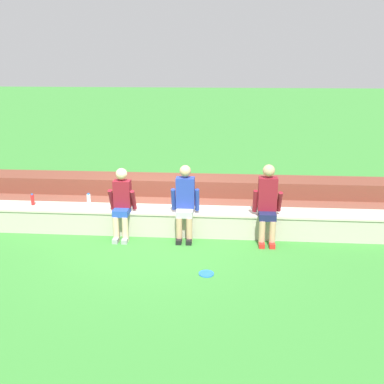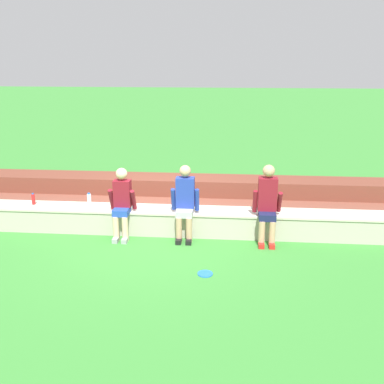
% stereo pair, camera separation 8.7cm
% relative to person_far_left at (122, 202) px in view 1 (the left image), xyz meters
% --- Properties ---
extents(ground_plane, '(80.00, 80.00, 0.00)m').
position_rel_person_far_left_xyz_m(ground_plane, '(0.59, 0.03, -0.68)').
color(ground_plane, '#388433').
extents(stone_seating_wall, '(8.96, 0.56, 0.47)m').
position_rel_person_far_left_xyz_m(stone_seating_wall, '(0.59, 0.29, -0.43)').
color(stone_seating_wall, '#B7AF9E').
rests_on(stone_seating_wall, ground).
extents(brick_bleachers, '(10.09, 1.43, 0.70)m').
position_rel_person_far_left_xyz_m(brick_bleachers, '(0.59, 1.49, -0.39)').
color(brick_bleachers, brown).
rests_on(brick_bleachers, ground).
extents(person_far_left, '(0.49, 0.52, 1.29)m').
position_rel_person_far_left_xyz_m(person_far_left, '(0.00, 0.00, 0.00)').
color(person_far_left, beige).
rests_on(person_far_left, ground).
extents(person_left_of_center, '(0.51, 0.51, 1.36)m').
position_rel_person_far_left_xyz_m(person_left_of_center, '(1.14, 0.05, 0.04)').
color(person_left_of_center, tan).
rests_on(person_left_of_center, ground).
extents(person_center, '(0.51, 0.53, 1.41)m').
position_rel_person_far_left_xyz_m(person_center, '(2.61, 0.02, 0.06)').
color(person_center, tan).
rests_on(person_center, ground).
extents(water_bottle_mid_right, '(0.07, 0.07, 0.28)m').
position_rel_person_far_left_xyz_m(water_bottle_mid_right, '(-0.70, 0.27, -0.08)').
color(water_bottle_mid_right, silver).
rests_on(water_bottle_mid_right, stone_seating_wall).
extents(water_bottle_center_gap, '(0.06, 0.06, 0.22)m').
position_rel_person_far_left_xyz_m(water_bottle_center_gap, '(-1.82, 0.33, -0.10)').
color(water_bottle_center_gap, red).
rests_on(water_bottle_center_gap, stone_seating_wall).
extents(frisbee, '(0.23, 0.23, 0.02)m').
position_rel_person_far_left_xyz_m(frisbee, '(1.60, -1.33, -0.67)').
color(frisbee, blue).
rests_on(frisbee, ground).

